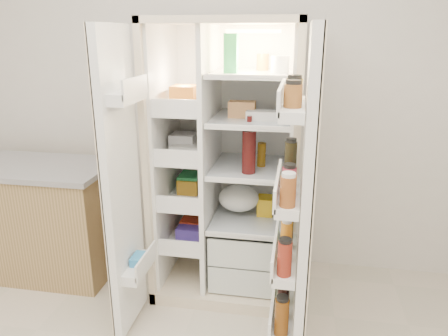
# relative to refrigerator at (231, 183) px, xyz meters

# --- Properties ---
(wall_back) EXTENTS (4.00, 0.02, 2.70)m
(wall_back) POSITION_rel_refrigerator_xyz_m (-0.17, 0.35, 0.61)
(wall_back) COLOR silver
(wall_back) RESTS_ON floor
(refrigerator) EXTENTS (0.92, 0.70, 1.80)m
(refrigerator) POSITION_rel_refrigerator_xyz_m (0.00, 0.00, 0.00)
(refrigerator) COLOR beige
(refrigerator) RESTS_ON floor
(freezer_door) EXTENTS (0.15, 0.40, 1.72)m
(freezer_door) POSITION_rel_refrigerator_xyz_m (-0.51, -0.60, 0.15)
(freezer_door) COLOR white
(freezer_door) RESTS_ON floor
(fridge_door) EXTENTS (0.17, 0.58, 1.72)m
(fridge_door) POSITION_rel_refrigerator_xyz_m (0.47, -0.70, 0.13)
(fridge_door) COLOR white
(fridge_door) RESTS_ON floor
(kitchen_counter) EXTENTS (1.14, 0.61, 0.83)m
(kitchen_counter) POSITION_rel_refrigerator_xyz_m (-1.42, -0.11, -0.33)
(kitchen_counter) COLOR #A88754
(kitchen_counter) RESTS_ON floor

